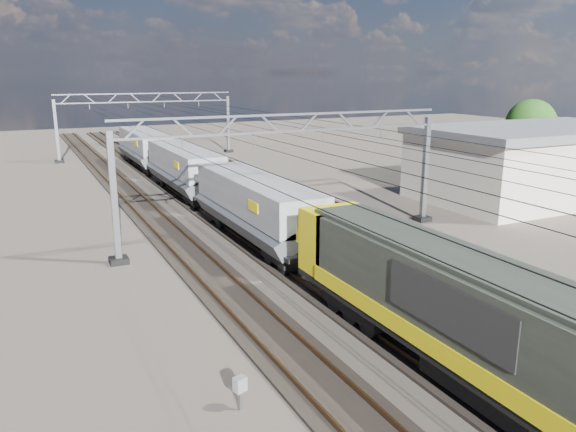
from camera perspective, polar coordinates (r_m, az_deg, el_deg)
name	(u,v)px	position (r m, az deg, el deg)	size (l,w,h in m)	color
ground	(324,260)	(28.70, 3.70, -4.44)	(160.00, 160.00, 0.00)	black
track_outer_west	(212,276)	(26.38, -7.77, -6.10)	(2.60, 140.00, 0.30)	black
track_loco	(289,264)	(27.79, 0.10, -4.89)	(2.60, 140.00, 0.30)	black
track_inner_east	(357,253)	(29.67, 7.07, -3.74)	(2.60, 140.00, 0.30)	black
track_outer_east	(418,243)	(31.95, 13.11, -2.70)	(2.60, 140.00, 0.30)	black
catenary_gantry_mid	(290,172)	(31.17, 0.17, 4.51)	(19.90, 0.90, 7.11)	gray
catenary_gantry_far	(147,122)	(65.21, -14.09, 9.22)	(19.90, 0.90, 7.11)	gray
overhead_wires	(261,132)	(34.53, -2.78, 8.54)	(12.03, 140.00, 0.53)	black
locomotive	(508,334)	(16.73, 21.46, -11.06)	(2.76, 21.10, 3.62)	black
hopper_wagon_lead	(256,205)	(30.77, -3.25, 1.17)	(3.38, 13.00, 3.25)	black
hopper_wagon_mid	(185,167)	(43.98, -10.47, 4.94)	(3.38, 13.00, 3.25)	black
hopper_wagon_third	(145,146)	(57.66, -14.35, 6.91)	(3.38, 13.00, 3.25)	black
trackside_cabinet	(240,386)	(16.38, -4.90, -16.79)	(0.40, 0.35, 1.03)	gray
industrial_shed	(539,162)	(46.68, 24.11, 5.08)	(18.60, 10.60, 5.40)	silver
tree_far	(535,126)	(57.81, 23.78, 8.33)	(5.15, 4.75, 6.90)	#3B271B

